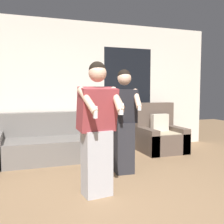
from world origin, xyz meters
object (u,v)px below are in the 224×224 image
(person_right, at_px, (124,121))
(person_left, at_px, (97,130))
(couch, at_px, (48,144))
(armchair, at_px, (160,136))

(person_right, bearing_deg, person_left, -131.95)
(person_left, bearing_deg, person_right, 48.05)
(couch, bearing_deg, person_left, -78.33)
(couch, distance_m, armchair, 2.28)
(armchair, height_order, person_left, person_left)
(armchair, bearing_deg, person_right, -138.20)
(person_left, height_order, person_right, person_left)
(couch, xyz_separation_m, armchair, (2.28, -0.11, 0.04))
(armchair, relative_size, person_right, 0.63)
(person_right, bearing_deg, couch, 129.94)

